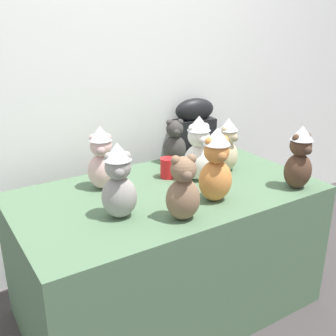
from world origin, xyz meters
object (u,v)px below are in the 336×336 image
(teddy_bear_charcoal, at_px, (175,143))
(teddy_bear_cocoa, at_px, (299,158))
(display_table, at_px, (168,251))
(teddy_bear_blush, at_px, (102,159))
(teddy_bear_mocha, at_px, (183,190))
(party_cup_red, at_px, (168,168))
(teddy_bear_snow, at_px, (198,149))
(instrument_case, at_px, (193,171))
(teddy_bear_ash, at_px, (119,182))
(teddy_bear_sand, at_px, (227,146))
(teddy_bear_ginger, at_px, (216,166))

(teddy_bear_charcoal, bearing_deg, teddy_bear_cocoa, -41.19)
(display_table, relative_size, teddy_bear_blush, 4.67)
(teddy_bear_blush, distance_m, teddy_bear_mocha, 0.52)
(display_table, height_order, party_cup_red, party_cup_red)
(display_table, bearing_deg, teddy_bear_blush, 142.63)
(display_table, bearing_deg, teddy_bear_snow, 10.70)
(teddy_bear_mocha, distance_m, party_cup_red, 0.49)
(instrument_case, relative_size, teddy_bear_cocoa, 3.15)
(teddy_bear_snow, height_order, teddy_bear_mocha, teddy_bear_snow)
(instrument_case, bearing_deg, party_cup_red, -132.46)
(teddy_bear_ash, bearing_deg, teddy_bear_cocoa, 9.24)
(teddy_bear_sand, xyz_separation_m, teddy_bear_mocha, (-0.54, -0.35, -0.01))
(instrument_case, distance_m, teddy_bear_blush, 0.96)
(instrument_case, bearing_deg, display_table, -128.74)
(teddy_bear_blush, bearing_deg, teddy_bear_mocha, -48.11)
(teddy_bear_snow, relative_size, party_cup_red, 3.16)
(teddy_bear_sand, distance_m, party_cup_red, 0.36)
(teddy_bear_snow, height_order, teddy_bear_blush, teddy_bear_snow)
(teddy_bear_ash, xyz_separation_m, teddy_bear_mocha, (0.22, -0.16, -0.03))
(teddy_bear_snow, bearing_deg, teddy_bear_ash, -151.92)
(teddy_bear_charcoal, bearing_deg, teddy_bear_ginger, -80.84)
(teddy_bear_charcoal, xyz_separation_m, party_cup_red, (-0.16, -0.17, -0.07))
(teddy_bear_sand, xyz_separation_m, teddy_bear_cocoa, (0.15, -0.38, 0.01))
(teddy_bear_blush, distance_m, teddy_bear_ginger, 0.57)
(teddy_bear_snow, bearing_deg, party_cup_red, 150.03)
(teddy_bear_cocoa, height_order, teddy_bear_mocha, teddy_bear_cocoa)
(teddy_bear_cocoa, relative_size, teddy_bear_ash, 0.96)
(display_table, bearing_deg, teddy_bear_ash, -158.65)
(teddy_bear_cocoa, bearing_deg, teddy_bear_sand, 117.50)
(teddy_bear_cocoa, bearing_deg, instrument_case, 97.54)
(teddy_bear_blush, bearing_deg, teddy_bear_charcoal, 37.54)
(teddy_bear_snow, xyz_separation_m, teddy_bear_ginger, (-0.09, -0.26, 0.00))
(party_cup_red, bearing_deg, teddy_bear_cocoa, -44.03)
(teddy_bear_sand, height_order, party_cup_red, teddy_bear_sand)
(teddy_bear_ginger, relative_size, party_cup_red, 3.25)
(teddy_bear_ginger, bearing_deg, display_table, 132.14)
(teddy_bear_mocha, height_order, teddy_bear_ginger, teddy_bear_ginger)
(teddy_bear_charcoal, xyz_separation_m, teddy_bear_ash, (-0.58, -0.45, 0.04))
(display_table, distance_m, teddy_bear_ginger, 0.58)
(teddy_bear_blush, bearing_deg, teddy_bear_ginger, -22.47)
(instrument_case, bearing_deg, teddy_bear_mocha, -121.78)
(display_table, distance_m, teddy_bear_charcoal, 0.63)
(teddy_bear_sand, bearing_deg, teddy_bear_ginger, -153.32)
(teddy_bear_sand, bearing_deg, instrument_case, 59.67)
(teddy_bear_charcoal, relative_size, teddy_bear_mocha, 0.91)
(teddy_bear_charcoal, relative_size, teddy_bear_ash, 0.79)
(display_table, relative_size, teddy_bear_cocoa, 4.69)
(instrument_case, relative_size, party_cup_red, 9.32)
(teddy_bear_ash, bearing_deg, instrument_case, 58.80)
(teddy_bear_charcoal, relative_size, teddy_bear_ginger, 0.75)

